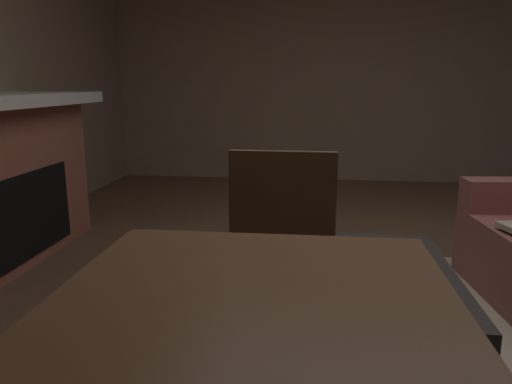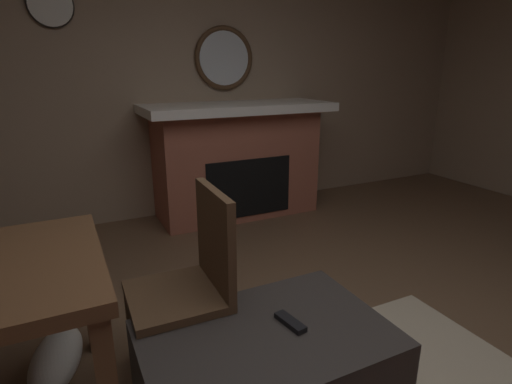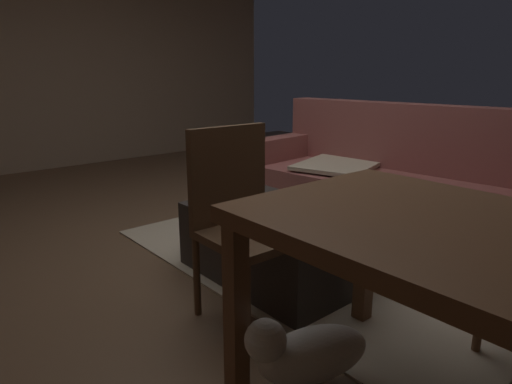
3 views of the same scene
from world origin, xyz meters
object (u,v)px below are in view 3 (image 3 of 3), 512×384
object	(u,v)px
dining_chair_west	(242,212)
small_dog	(307,352)
tv_remote	(263,204)
dining_table	(490,261)
ottoman_coffee_table	(276,244)
couch	(393,187)

from	to	relation	value
dining_chair_west	small_dog	size ratio (longest dim) A/B	1.81
tv_remote	dining_chair_west	bearing A→B (deg)	-63.57
dining_chair_west	small_dog	world-z (taller)	dining_chair_west
dining_table	small_dog	size ratio (longest dim) A/B	2.92
ottoman_coffee_table	tv_remote	xyz separation A→B (m)	(-0.11, -0.00, 0.22)
dining_chair_west	small_dog	distance (m)	0.74
tv_remote	small_dog	xyz separation A→B (m)	(0.92, -0.59, -0.25)
ottoman_coffee_table	small_dog	xyz separation A→B (m)	(0.80, -0.59, -0.03)
couch	dining_chair_west	size ratio (longest dim) A/B	2.52
dining_table	dining_chair_west	bearing A→B (deg)	179.89
tv_remote	dining_table	size ratio (longest dim) A/B	0.11
couch	ottoman_coffee_table	xyz separation A→B (m)	(0.04, -1.26, -0.12)
couch	dining_table	xyz separation A→B (m)	(1.36, -1.66, 0.33)
dining_table	dining_chair_west	distance (m)	1.15
tv_remote	dining_table	distance (m)	1.51
tv_remote	small_dog	size ratio (longest dim) A/B	0.31
couch	dining_chair_west	distance (m)	1.68
ottoman_coffee_table	small_dog	world-z (taller)	ottoman_coffee_table
ottoman_coffee_table	small_dog	size ratio (longest dim) A/B	2.00
couch	tv_remote	world-z (taller)	couch
ottoman_coffee_table	dining_table	size ratio (longest dim) A/B	0.68
ottoman_coffee_table	dining_chair_west	distance (m)	0.54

